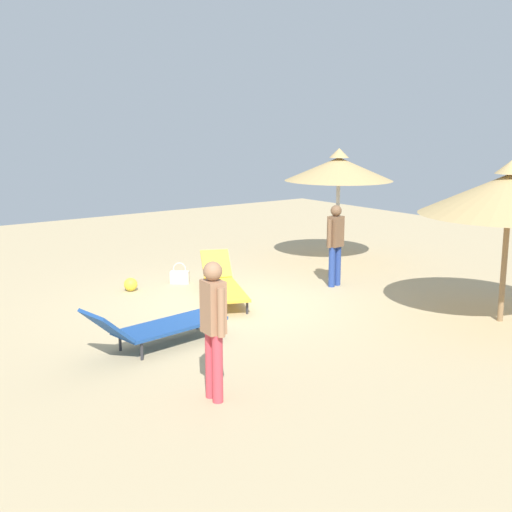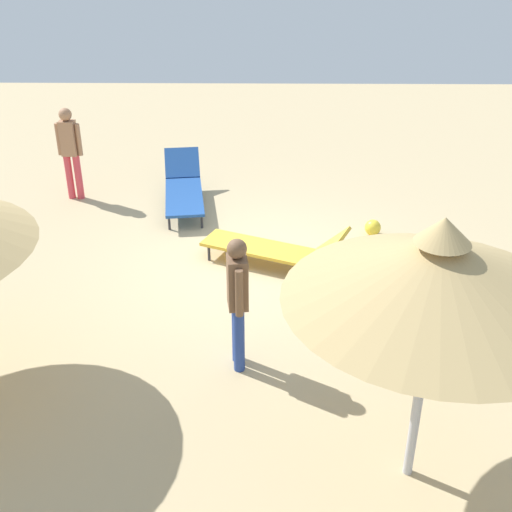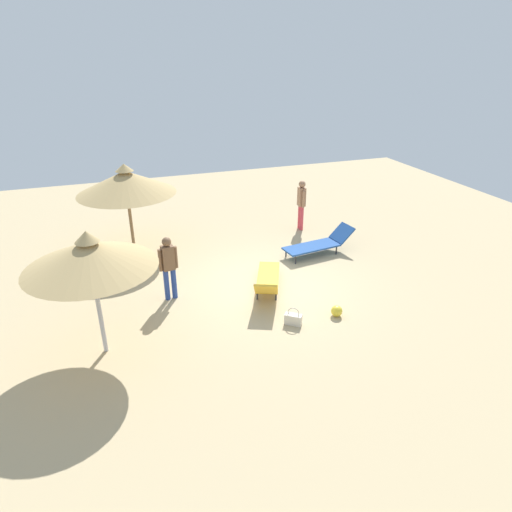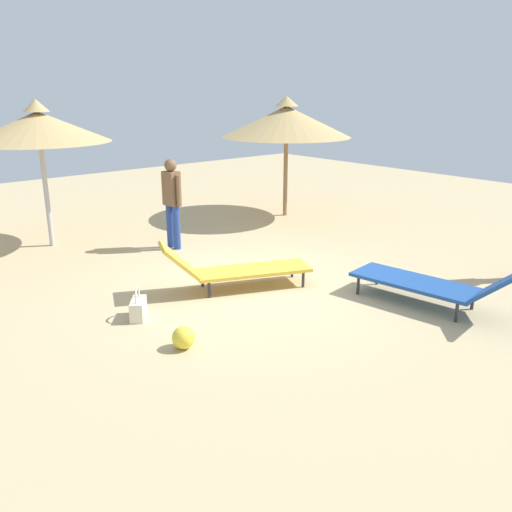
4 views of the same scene
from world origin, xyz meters
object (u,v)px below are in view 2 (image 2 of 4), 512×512
lounge_chair_far_right (184,187)px  lounge_chair_far_left (276,247)px  parasol_umbrella_edge (438,272)px  person_standing_back (70,148)px  person_standing_near_right (238,296)px  handbag (382,258)px  beach_ball (373,227)px

lounge_chair_far_right → lounge_chair_far_left: lounge_chair_far_left is taller
parasol_umbrella_edge → lounge_chair_far_left: size_ratio=1.19×
lounge_chair_far_right → person_standing_back: size_ratio=1.34×
person_standing_near_right → handbag: size_ratio=3.78×
handbag → beach_ball: size_ratio=1.64×
lounge_chair_far_left → handbag: 1.62m
lounge_chair_far_left → handbag: (-0.02, 1.61, -0.19)m
parasol_umbrella_edge → lounge_chair_far_right: parasol_umbrella_edge is taller
lounge_chair_far_right → handbag: (2.32, 3.27, -0.21)m
lounge_chair_far_left → person_standing_back: bearing=-125.2°
person_standing_near_right → person_standing_back: person_standing_back is taller
parasol_umbrella_edge → beach_ball: 5.62m
parasol_umbrella_edge → person_standing_near_right: size_ratio=1.62×
lounge_chair_far_right → person_standing_near_right: person_standing_near_right is taller
person_standing_back → beach_ball: (1.52, 5.38, -0.86)m
parasol_umbrella_edge → beach_ball: bearing=175.3°
person_standing_back → handbag: 6.03m
person_standing_near_right → beach_ball: person_standing_near_right is taller
parasol_umbrella_edge → person_standing_back: parasol_umbrella_edge is taller
lounge_chair_far_right → person_standing_back: (-0.31, -2.08, 0.64)m
handbag → lounge_chair_far_right: bearing=-125.3°
lounge_chair_far_right → lounge_chair_far_left: bearing=35.4°
person_standing_back → handbag: size_ratio=3.91×
lounge_chair_far_left → person_standing_back: (-2.65, -3.75, 0.66)m
lounge_chair_far_right → handbag: lounge_chair_far_right is taller
lounge_chair_far_right → parasol_umbrella_edge: bearing=24.1°
lounge_chair_far_left → person_standing_near_right: (2.42, -0.48, 0.63)m
beach_ball → person_standing_near_right: bearing=-30.8°
parasol_umbrella_edge → lounge_chair_far_left: 4.65m
lounge_chair_far_left → beach_ball: size_ratio=8.44×
lounge_chair_far_right → lounge_chair_far_left: (2.34, 1.66, -0.02)m
parasol_umbrella_edge → person_standing_near_right: parasol_umbrella_edge is taller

